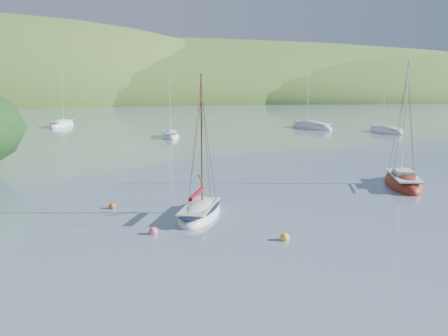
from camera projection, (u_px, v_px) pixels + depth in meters
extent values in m
plane|color=slate|center=(298.00, 249.00, 24.45)|extent=(700.00, 700.00, 0.00)
ellipsoid|color=#42752C|center=(138.00, 98.00, 187.78)|extent=(440.00, 110.00, 44.00)
ellipsoid|color=#42752C|center=(370.00, 97.00, 196.89)|extent=(240.00, 100.00, 34.00)
ellipsoid|color=white|center=(200.00, 214.00, 30.27)|extent=(4.35, 6.30, 1.45)
cube|color=beige|center=(199.00, 206.00, 30.06)|extent=(3.33, 4.89, 0.10)
cylinder|color=brown|center=(202.00, 140.00, 30.14)|extent=(0.12, 0.12, 7.90)
ellipsoid|color=#0E1E34|center=(200.00, 207.00, 30.19)|extent=(4.29, 6.23, 0.25)
cylinder|color=maroon|center=(196.00, 194.00, 29.32)|extent=(1.35, 2.71, 0.24)
ellipsoid|color=maroon|center=(403.00, 184.00, 38.48)|extent=(4.63, 7.44, 1.94)
cube|color=beige|center=(404.00, 176.00, 38.22)|extent=(3.53, 5.78, 0.10)
cylinder|color=white|center=(405.00, 118.00, 38.38)|extent=(0.12, 0.12, 8.80)
cube|color=beige|center=(404.00, 173.00, 38.17)|extent=(1.90, 2.30, 0.42)
cylinder|color=white|center=(407.00, 166.00, 37.36)|extent=(1.21, 3.22, 0.09)
ellipsoid|color=white|center=(171.00, 136.00, 68.56)|extent=(2.61, 6.50, 1.74)
cube|color=beige|center=(171.00, 132.00, 68.32)|extent=(1.96, 5.07, 0.10)
cylinder|color=white|center=(170.00, 104.00, 68.49)|extent=(0.12, 0.12, 7.66)
ellipsoid|color=white|center=(311.00, 127.00, 79.64)|extent=(6.00, 8.85, 2.27)
cube|color=beige|center=(312.00, 123.00, 79.36)|extent=(4.59, 6.86, 0.10)
cylinder|color=white|center=(308.00, 91.00, 79.39)|extent=(0.12, 0.12, 10.04)
ellipsoid|color=white|center=(61.00, 125.00, 83.02)|extent=(4.98, 7.88, 2.03)
cube|color=beige|center=(61.00, 121.00, 82.74)|extent=(3.80, 6.12, 0.10)
cylinder|color=white|center=(62.00, 94.00, 82.95)|extent=(0.12, 0.12, 8.92)
ellipsoid|color=white|center=(386.00, 132.00, 73.94)|extent=(3.47, 7.45, 1.96)
cube|color=beige|center=(387.00, 127.00, 73.68)|extent=(2.62, 5.80, 0.10)
cylinder|color=white|center=(384.00, 98.00, 73.83)|extent=(0.12, 0.12, 8.61)
sphere|color=yellow|center=(284.00, 238.00, 25.82)|extent=(0.50, 0.50, 0.50)
sphere|color=#FD6386|center=(153.00, 232.00, 26.82)|extent=(0.49, 0.49, 0.49)
sphere|color=#CA5E1D|center=(412.00, 187.00, 37.55)|extent=(0.41, 0.41, 0.41)
sphere|color=#CA5E1D|center=(112.00, 207.00, 31.96)|extent=(0.45, 0.45, 0.45)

